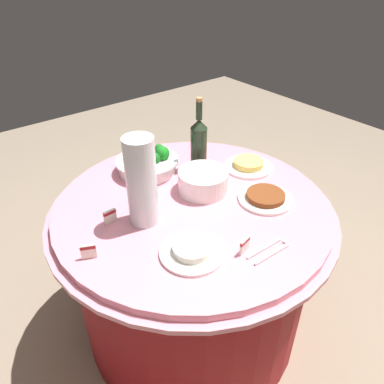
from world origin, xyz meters
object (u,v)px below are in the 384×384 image
Objects in this scene: food_plate_noodles at (248,165)px; wine_bottle at (199,143)px; plate_stack at (203,181)px; food_plate_rice at (192,251)px; broccoli_bowl at (147,163)px; serving_tongs at (270,250)px; label_placard_rear at (110,216)px; label_placard_front at (245,245)px; label_placard_mid at (88,251)px; food_plate_stir_fry at (265,197)px; decorative_fruit_vase at (142,184)px.

wine_bottle is at bearing -38.61° from food_plate_noodles.
plate_stack is 0.95× the size of food_plate_rice.
broccoli_bowl is at bearing -108.02° from food_plate_rice.
serving_tongs is 0.59m from label_placard_rear.
plate_stack reaches higher than serving_tongs.
broccoli_bowl reaches higher than label_placard_front.
serving_tongs is 3.04× the size of label_placard_rear.
wine_bottle is at bearing -160.48° from label_placard_mid.
food_plate_noodles is 4.00× the size of label_placard_mid.
food_plate_rice is 0.18m from label_placard_front.
label_placard_front is at bearing 29.68° from food_plate_stir_fry.
food_plate_stir_fry is 1.00× the size of food_plate_noodles.
food_plate_noodles is at bearing 145.72° from broccoli_bowl.
broccoli_bowl is 0.39m from label_placard_rear.
food_plate_rice reaches higher than food_plate_stir_fry.
label_placard_front is (0.24, 0.53, -0.10)m from wine_bottle.
label_placard_mid is (0.42, -0.30, 0.00)m from label_placard_front.
plate_stack is 0.62× the size of decorative_fruit_vase.
food_plate_stir_fry is at bearing -150.32° from label_placard_front.
serving_tongs is (0.17, 0.59, -0.12)m from wine_bottle.
plate_stack is at bearing 109.79° from broccoli_bowl.
wine_bottle is 1.53× the size of food_plate_rice.
serving_tongs is 0.56m from food_plate_noodles.
label_placard_mid is 1.00× the size of label_placard_rear.
label_placard_mid is (0.49, -0.35, 0.03)m from serving_tongs.
broccoli_bowl is 0.55m from food_plate_stir_fry.
label_placard_front is at bearing 42.87° from food_plate_noodles.
label_placard_front reaches higher than food_plate_noodles.
label_placard_mid reaches higher than serving_tongs.
broccoli_bowl is at bearing -143.75° from label_placard_rear.
broccoli_bowl is 0.38m from decorative_fruit_vase.
wine_bottle reaches higher than label_placard_mid.
plate_stack is at bearing -109.54° from label_placard_front.
label_placard_mid is at bearing 37.66° from broccoli_bowl.
label_placard_front reaches higher than food_plate_stir_fry.
food_plate_noodles is at bearing 177.17° from label_placard_rear.
food_plate_noodles is 0.57m from label_placard_front.
serving_tongs is (-0.03, 0.70, -0.04)m from broccoli_bowl.
food_plate_stir_fry is (-0.25, 0.49, -0.03)m from broccoli_bowl.
plate_stack is 0.29m from food_plate_noodles.
plate_stack is at bearing 173.36° from label_placard_rear.
serving_tongs is at bearing 81.42° from plate_stack.
food_plate_rice is 4.00× the size of label_placard_mid.
decorative_fruit_vase is 0.61m from food_plate_noodles.
plate_stack reaches higher than food_plate_rice.
broccoli_bowl is 1.68× the size of serving_tongs.
food_plate_stir_fry is (-0.43, -0.06, -0.00)m from food_plate_rice.
decorative_fruit_vase is 0.51m from food_plate_stir_fry.
label_placard_front is (-0.17, 0.36, -0.13)m from decorative_fruit_vase.
broccoli_bowl is at bearing -70.21° from plate_stack.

